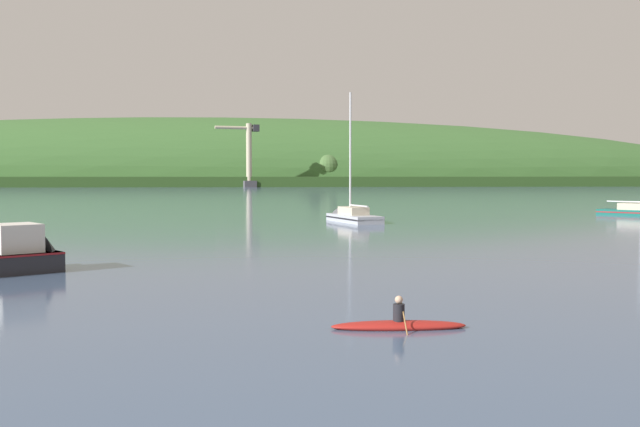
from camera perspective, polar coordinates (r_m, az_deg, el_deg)
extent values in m
cube|color=#27431B|center=(252.21, -2.53, 2.51)|extent=(526.17, 87.86, 3.18)
ellipsoid|color=#38602D|center=(269.47, -9.08, 2.17)|extent=(422.72, 92.81, 48.51)
sphere|color=#476B38|center=(245.07, 0.57, 3.59)|extent=(8.89, 8.89, 8.89)
cube|color=#4C4C51|center=(229.52, -5.49, 2.29)|extent=(4.59, 4.59, 2.00)
cylinder|color=#BCB293|center=(229.59, -5.50, 4.74)|extent=(1.76, 1.76, 17.63)
cylinder|color=#BCB293|center=(228.70, -6.66, 6.60)|extent=(11.76, 3.38, 0.97)
cube|color=#333338|center=(230.50, -5.00, 6.58)|extent=(2.36, 2.80, 2.12)
cube|color=#ADB2BC|center=(64.71, 2.65, -0.63)|extent=(3.88, 7.33, 1.18)
cone|color=#ADB2BC|center=(67.89, 1.45, -0.45)|extent=(2.68, 2.20, 2.36)
cube|color=black|center=(64.69, 2.65, -0.36)|extent=(3.91, 7.33, 0.13)
cube|color=#BCB299|center=(64.81, 2.59, 0.21)|extent=(2.30, 3.42, 0.69)
cylinder|color=silver|center=(65.39, 2.35, 4.64)|extent=(0.17, 0.17, 10.74)
cylinder|color=silver|center=(63.76, 3.01, 0.60)|extent=(0.91, 3.60, 0.14)
cube|color=#0F564C|center=(81.48, 23.00, -0.13)|extent=(6.07, 6.67, 1.11)
cube|color=maroon|center=(81.47, 23.00, 0.09)|extent=(6.09, 6.69, 0.11)
cube|color=#BCB299|center=(81.39, 23.12, 0.49)|extent=(3.16, 3.35, 0.66)
cylinder|color=silver|center=(81.72, 22.41, 0.85)|extent=(2.31, 2.79, 0.14)
cone|color=#232328|center=(35.21, -19.84, -3.56)|extent=(2.04, 2.56, 2.44)
cube|color=silver|center=(34.57, -22.41, -1.76)|extent=(2.57, 2.61, 1.23)
cube|color=#192833|center=(34.82, -21.09, -1.39)|extent=(0.94, 1.52, 0.69)
ellipsoid|color=maroon|center=(20.67, 6.09, -8.63)|extent=(3.80, 1.14, 0.30)
cylinder|color=black|center=(20.60, 6.10, -7.71)|extent=(0.35, 0.35, 0.55)
sphere|color=tan|center=(20.53, 6.10, -6.63)|extent=(0.22, 0.22, 0.22)
cylinder|color=olive|center=(20.31, 6.53, -8.09)|extent=(0.17, 1.25, 0.89)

